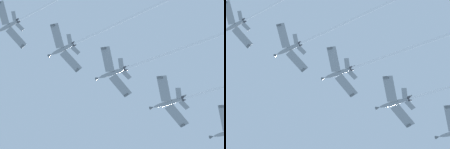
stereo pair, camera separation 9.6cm
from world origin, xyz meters
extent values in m
ellipsoid|color=gray|center=(-20.13, 1.95, 167.68)|extent=(6.29, 10.72, 7.06)
ellipsoid|color=black|center=(-20.80, 3.33, 169.23)|extent=(2.16, 3.03, 2.15)
cube|color=gray|center=(-24.62, -0.95, 167.20)|extent=(8.99, 8.25, 1.94)
cube|color=gray|center=(-15.08, 3.67, 167.20)|extent=(9.47, 5.02, 1.94)
cube|color=#595E60|center=(-11.25, 5.17, 167.16)|extent=(1.02, 1.74, 0.99)
cube|color=gray|center=(-20.28, -2.97, 165.23)|extent=(3.74, 3.68, 1.02)
cube|color=gray|center=(-16.18, -0.99, 165.23)|extent=(3.79, 2.12, 1.02)
cube|color=#595E60|center=(-18.01, -2.44, 166.55)|extent=(1.67, 3.20, 3.62)
cylinder|color=#38383D|center=(-18.35, -2.76, 164.75)|extent=(1.27, 1.49, 1.19)
cylinder|color=#38383D|center=(-17.54, -2.37, 164.75)|extent=(1.27, 1.49, 1.19)
cylinder|color=white|center=(-10.25, -18.47, 154.85)|extent=(16.09, 32.16, 20.28)
ellipsoid|color=gray|center=(1.85, -5.15, 158.94)|extent=(6.11, 10.76, 7.09)
cone|color=#595E60|center=(-0.60, 0.14, 162.24)|extent=(1.92, 2.30, 1.83)
ellipsoid|color=black|center=(1.21, -3.76, 160.50)|extent=(2.12, 3.03, 2.16)
cube|color=gray|center=(-2.69, -7.97, 158.46)|extent=(9.04, 8.16, 1.95)
cube|color=#595E60|center=(-6.28, -9.98, 158.42)|extent=(1.56, 1.71, 0.99)
cube|color=gray|center=(6.93, -3.52, 158.46)|extent=(9.45, 4.86, 1.95)
cube|color=#595E60|center=(10.79, -2.09, 158.42)|extent=(0.99, 1.73, 0.99)
cube|color=gray|center=(1.61, -10.06, 156.48)|extent=(3.76, 3.65, 1.03)
cube|color=gray|center=(5.75, -8.15, 156.48)|extent=(3.77, 2.06, 1.03)
cube|color=#595E60|center=(3.89, -9.57, 157.79)|extent=(1.62, 3.22, 3.62)
cylinder|color=#38383D|center=(3.54, -9.88, 156.00)|extent=(1.26, 1.48, 1.19)
cylinder|color=#38383D|center=(4.36, -9.50, 156.00)|extent=(1.26, 1.48, 1.19)
cylinder|color=white|center=(11.40, -25.82, 145.94)|extent=(15.77, 32.72, 20.70)
ellipsoid|color=gray|center=(21.02, -10.31, 151.99)|extent=(6.48, 10.73, 6.88)
cone|color=#595E60|center=(18.36, -5.04, 155.16)|extent=(1.96, 2.31, 1.81)
ellipsoid|color=black|center=(20.31, -8.91, 153.51)|extent=(2.20, 3.03, 2.12)
cube|color=gray|center=(16.58, -13.28, 151.52)|extent=(8.95, 8.35, 1.88)
cube|color=#595E60|center=(13.07, -15.41, 151.48)|extent=(1.60, 1.70, 0.96)
cube|color=gray|center=(26.05, -8.50, 151.52)|extent=(9.50, 5.17, 1.88)
cube|color=#595E60|center=(29.85, -6.94, 151.48)|extent=(1.05, 1.76, 0.96)
cube|color=gray|center=(20.97, -15.26, 149.62)|extent=(3.73, 3.71, 0.99)
cube|color=gray|center=(25.04, -13.21, 149.62)|extent=(3.81, 2.19, 0.99)
cube|color=#595E60|center=(23.22, -14.67, 150.94)|extent=(1.71, 3.15, 3.60)
cylinder|color=#38383D|center=(22.90, -15.03, 149.15)|extent=(1.28, 1.48, 1.18)
cylinder|color=#38383D|center=(23.70, -14.62, 149.15)|extent=(1.28, 1.48, 1.18)
cylinder|color=white|center=(31.45, -30.97, 139.42)|extent=(17.24, 32.85, 20.14)
ellipsoid|color=gray|center=(41.51, -15.11, 143.72)|extent=(6.40, 10.77, 6.87)
cone|color=#595E60|center=(38.90, -9.81, 146.89)|extent=(1.95, 2.30, 1.81)
ellipsoid|color=black|center=(40.82, -13.70, 145.24)|extent=(2.18, 3.04, 2.12)
cube|color=gray|center=(37.05, -18.04, 143.25)|extent=(8.98, 8.31, 1.88)
cube|color=#595E60|center=(33.52, -20.15, 143.22)|extent=(1.60, 1.71, 0.96)
cube|color=gray|center=(46.56, -13.35, 143.25)|extent=(9.49, 5.11, 1.88)
cube|color=#595E60|center=(50.37, -11.82, 143.22)|extent=(1.03, 1.75, 0.96)
cube|color=gray|center=(41.42, -20.07, 141.36)|extent=(3.74, 3.70, 0.99)
cube|color=gray|center=(45.51, -18.05, 141.36)|extent=(3.80, 2.16, 0.99)
cube|color=#595E60|center=(43.68, -19.49, 142.69)|extent=(1.68, 3.16, 3.60)
cylinder|color=#38383D|center=(43.35, -19.85, 140.89)|extent=(1.27, 1.48, 1.18)
cylinder|color=#38383D|center=(44.16, -19.45, 140.89)|extent=(1.27, 1.48, 1.18)
cone|color=#595E60|center=(59.34, -15.41, 139.42)|extent=(1.92, 2.30, 1.83)
cube|color=#595E60|center=(53.69, -25.56, 135.64)|extent=(1.57, 1.71, 0.98)
camera|label=1|loc=(3.29, -33.08, 1.69)|focal=69.04mm
camera|label=2|loc=(3.21, -33.02, 1.69)|focal=69.04mm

